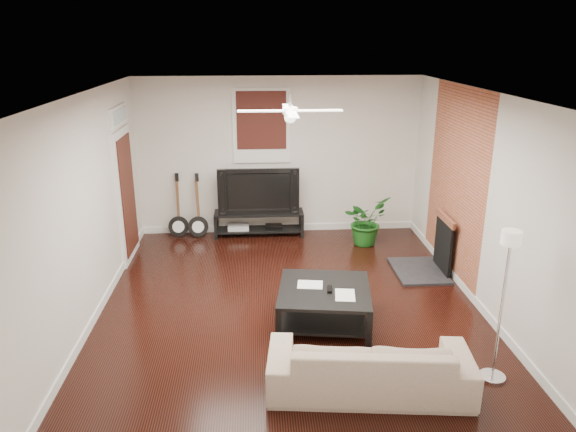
# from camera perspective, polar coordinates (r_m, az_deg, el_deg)

# --- Properties ---
(room) EXTENTS (5.01, 6.01, 2.81)m
(room) POSITION_cam_1_polar(r_m,az_deg,el_deg) (6.79, 0.21, 0.93)
(room) COLOR black
(room) RESTS_ON ground
(brick_accent) EXTENTS (0.02, 2.20, 2.80)m
(brick_accent) POSITION_cam_1_polar(r_m,az_deg,el_deg) (8.27, 17.23, 3.31)
(brick_accent) COLOR #AB5937
(brick_accent) RESTS_ON floor
(fireplace) EXTENTS (0.80, 1.10, 0.92)m
(fireplace) POSITION_cam_1_polar(r_m,az_deg,el_deg) (8.45, 14.80, -2.85)
(fireplace) COLOR black
(fireplace) RESTS_ON floor
(window_back) EXTENTS (1.00, 0.06, 1.30)m
(window_back) POSITION_cam_1_polar(r_m,az_deg,el_deg) (9.55, -2.81, 9.44)
(window_back) COLOR black
(window_back) RESTS_ON wall_back
(door_left) EXTENTS (0.08, 1.00, 2.50)m
(door_left) POSITION_cam_1_polar(r_m,az_deg,el_deg) (8.88, -16.73, 3.36)
(door_left) COLOR white
(door_left) RESTS_ON wall_left
(tv_stand) EXTENTS (1.59, 0.42, 0.45)m
(tv_stand) POSITION_cam_1_polar(r_m,az_deg,el_deg) (9.78, -3.07, -0.78)
(tv_stand) COLOR black
(tv_stand) RESTS_ON floor
(tv) EXTENTS (1.43, 0.19, 0.82)m
(tv) POSITION_cam_1_polar(r_m,az_deg,el_deg) (9.61, -3.13, 2.82)
(tv) COLOR black
(tv) RESTS_ON tv_stand
(coffee_table) EXTENTS (1.26, 1.26, 0.47)m
(coffee_table) POSITION_cam_1_polar(r_m,az_deg,el_deg) (6.89, 3.82, -9.36)
(coffee_table) COLOR black
(coffee_table) RESTS_ON floor
(sofa) EXTENTS (2.12, 1.01, 0.60)m
(sofa) POSITION_cam_1_polar(r_m,az_deg,el_deg) (5.72, 8.56, -15.12)
(sofa) COLOR tan
(sofa) RESTS_ON floor
(floor_lamp) EXTENTS (0.30, 0.30, 1.67)m
(floor_lamp) POSITION_cam_1_polar(r_m,az_deg,el_deg) (5.95, 21.59, -8.95)
(floor_lamp) COLOR silver
(floor_lamp) RESTS_ON floor
(potted_plant) EXTENTS (1.00, 1.00, 0.84)m
(potted_plant) POSITION_cam_1_polar(r_m,az_deg,el_deg) (9.40, 8.17, -0.49)
(potted_plant) COLOR #1A5B1A
(potted_plant) RESTS_ON floor
(guitar_left) EXTENTS (0.38, 0.28, 1.16)m
(guitar_left) POSITION_cam_1_polar(r_m,az_deg,el_deg) (9.74, -11.58, 0.99)
(guitar_left) COLOR black
(guitar_left) RESTS_ON floor
(guitar_right) EXTENTS (0.40, 0.31, 1.16)m
(guitar_right) POSITION_cam_1_polar(r_m,az_deg,el_deg) (9.67, -9.55, 0.98)
(guitar_right) COLOR black
(guitar_right) RESTS_ON floor
(ceiling_fan) EXTENTS (1.24, 1.24, 0.32)m
(ceiling_fan) POSITION_cam_1_polar(r_m,az_deg,el_deg) (6.53, 0.23, 11.03)
(ceiling_fan) COLOR white
(ceiling_fan) RESTS_ON ceiling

